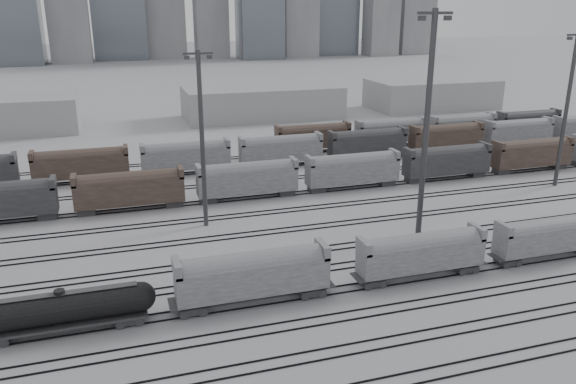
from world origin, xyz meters
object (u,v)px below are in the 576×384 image
object	(u,v)px
hopper_car_a	(253,273)
tank_car_b	(62,309)
hopper_car_b	(421,251)
hopper_car_c	(550,234)
light_mast_c	(427,122)

from	to	relation	value
hopper_car_a	tank_car_b	bearing A→B (deg)	180.00
hopper_car_b	hopper_car_c	size ratio (longest dim) A/B	1.03
tank_car_b	hopper_car_a	xyz separation A→B (m)	(17.16, 0.00, 0.97)
hopper_car_a	hopper_car_b	bearing A→B (deg)	0.00
light_mast_c	hopper_car_b	bearing A→B (deg)	-119.19
tank_car_b	hopper_car_b	xyz separation A→B (m)	(35.28, 0.00, 0.76)
tank_car_b	hopper_car_c	distance (m)	51.70
tank_car_b	hopper_car_a	bearing A→B (deg)	0.00
light_mast_c	hopper_car_c	bearing A→B (deg)	-44.80
hopper_car_a	hopper_car_c	distance (m)	34.54
light_mast_c	hopper_car_a	bearing A→B (deg)	-156.38
hopper_car_a	light_mast_c	size ratio (longest dim) A/B	0.54
tank_car_b	hopper_car_a	world-z (taller)	hopper_car_a
hopper_car_b	light_mast_c	size ratio (longest dim) A/B	0.51
tank_car_b	hopper_car_b	distance (m)	35.29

